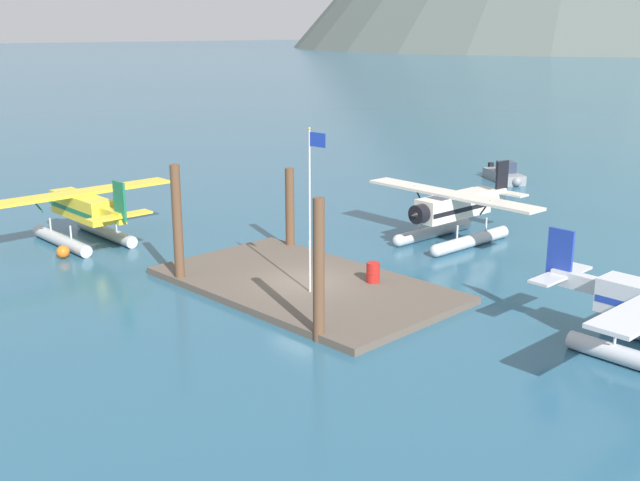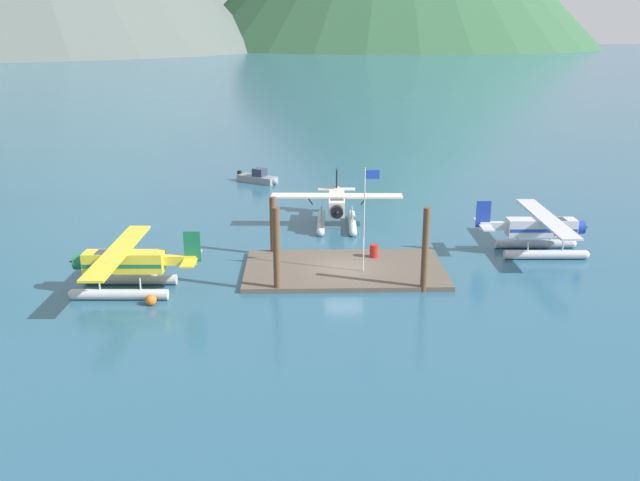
{
  "view_description": "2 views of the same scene",
  "coord_description": "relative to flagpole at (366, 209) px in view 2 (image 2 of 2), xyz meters",
  "views": [
    {
      "loc": [
        22.96,
        -21.53,
        10.83
      ],
      "look_at": [
        -1.09,
        2.04,
        1.53
      ],
      "focal_mm": 43.04,
      "sensor_mm": 36.0,
      "label": 1
    },
    {
      "loc": [
        -2.76,
        -42.27,
        15.43
      ],
      "look_at": [
        -1.54,
        2.42,
        1.4
      ],
      "focal_mm": 38.36,
      "sensor_mm": 36.0,
      "label": 2
    }
  ],
  "objects": [
    {
      "name": "boat_grey_open_north",
      "position": [
        -8.52,
        27.86,
        -4.0
      ],
      "size": [
        4.36,
        3.5,
        1.5
      ],
      "color": "gray",
      "rests_on": "ground"
    },
    {
      "name": "flagpole",
      "position": [
        0.0,
        0.0,
        0.0
      ],
      "size": [
        0.95,
        0.1,
        6.82
      ],
      "color": "silver",
      "rests_on": "dock_platform"
    },
    {
      "name": "seaplane_yellow_port_aft",
      "position": [
        -14.79,
        -2.44,
        -2.91
      ],
      "size": [
        7.98,
        10.44,
        3.84
      ],
      "color": "#B7BABF",
      "rests_on": "ground"
    },
    {
      "name": "dock_platform",
      "position": [
        -1.28,
        0.76,
        -4.34
      ],
      "size": [
        13.04,
        7.54,
        0.3
      ],
      "primitive_type": "cube",
      "color": "brown",
      "rests_on": "ground"
    },
    {
      "name": "piling_near_left",
      "position": [
        -5.58,
        -2.71,
        -1.84
      ],
      "size": [
        0.42,
        0.42,
        5.3
      ],
      "primitive_type": "cylinder",
      "color": "brown",
      "rests_on": "ground"
    },
    {
      "name": "mooring_buoy",
      "position": [
        -12.83,
        -4.58,
        -4.17
      ],
      "size": [
        0.63,
        0.63,
        0.63
      ],
      "primitive_type": "sphere",
      "color": "orange",
      "rests_on": "ground"
    },
    {
      "name": "seaplane_cream_bow_centre",
      "position": [
        -1.26,
        11.42,
        -2.91
      ],
      "size": [
        10.45,
        7.98,
        3.84
      ],
      "color": "#B7BABF",
      "rests_on": "ground"
    },
    {
      "name": "seaplane_silver_stbd_fwd",
      "position": [
        12.84,
        4.19,
        -2.91
      ],
      "size": [
        7.98,
        10.43,
        3.84
      ],
      "color": "#B7BABF",
      "rests_on": "ground"
    },
    {
      "name": "piling_far_left",
      "position": [
        -6.07,
        4.3,
        -2.38
      ],
      "size": [
        0.45,
        0.45,
        4.21
      ],
      "primitive_type": "cylinder",
      "color": "brown",
      "rests_on": "ground"
    },
    {
      "name": "piling_near_right",
      "position": [
        3.32,
        -2.85,
        -1.86
      ],
      "size": [
        0.42,
        0.42,
        5.26
      ],
      "primitive_type": "cylinder",
      "color": "brown",
      "rests_on": "ground"
    },
    {
      "name": "ground_plane",
      "position": [
        -1.28,
        0.76,
        -4.49
      ],
      "size": [
        1200.0,
        1200.0,
        0.0
      ],
      "primitive_type": "plane",
      "color": "#285670"
    },
    {
      "name": "fuel_drum",
      "position": [
        0.87,
        2.81,
        -3.75
      ],
      "size": [
        0.62,
        0.62,
        0.88
      ],
      "color": "#AD1E19",
      "rests_on": "dock_platform"
    }
  ]
}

